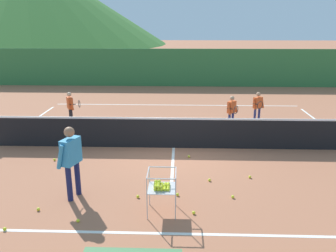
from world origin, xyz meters
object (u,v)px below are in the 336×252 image
(tennis_ball_8, at_px, (5,229))
(ball_cart, at_px, (161,186))
(tennis_ball_6, at_px, (177,194))
(tennis_ball_11, at_px, (78,221))
(student_0, at_px, (71,105))
(student_2, at_px, (258,105))
(tennis_ball_1, at_px, (72,154))
(student_1, at_px, (232,109))
(tennis_ball_0, at_px, (38,209))
(tennis_ball_10, at_px, (233,197))
(tennis_ball_7, at_px, (138,196))
(tennis_ball_4, at_px, (189,156))
(tennis_ball_2, at_px, (194,213))
(tennis_ball_3, at_px, (54,160))
(tennis_ball_5, at_px, (210,180))
(tennis_ball_9, at_px, (250,177))
(tennis_net, at_px, (174,133))
(instructor, at_px, (71,156))

(tennis_ball_8, bearing_deg, ball_cart, 14.65)
(tennis_ball_6, xyz_separation_m, tennis_ball_11, (-1.95, -1.14, 0.00))
(student_0, xyz_separation_m, student_2, (7.09, 0.40, -0.02))
(tennis_ball_1, relative_size, tennis_ball_8, 1.00)
(student_1, distance_m, ball_cart, 6.27)
(tennis_ball_0, distance_m, tennis_ball_10, 4.20)
(student_1, distance_m, tennis_ball_10, 5.31)
(tennis_ball_10, bearing_deg, tennis_ball_7, -178.40)
(tennis_ball_4, distance_m, tennis_ball_6, 2.32)
(tennis_ball_0, height_order, tennis_ball_2, same)
(tennis_ball_2, height_order, tennis_ball_7, same)
(tennis_ball_1, xyz_separation_m, tennis_ball_10, (4.39, -2.46, 0.00))
(tennis_ball_3, distance_m, tennis_ball_5, 4.44)
(tennis_ball_1, distance_m, tennis_ball_5, 4.26)
(student_2, height_order, tennis_ball_0, student_2)
(tennis_ball_6, distance_m, tennis_ball_7, 0.90)
(student_2, distance_m, tennis_ball_9, 5.12)
(tennis_ball_1, relative_size, tennis_ball_9, 1.00)
(student_2, height_order, tennis_ball_10, student_2)
(student_0, height_order, ball_cart, student_0)
(student_2, bearing_deg, tennis_net, -138.05)
(tennis_ball_6, bearing_deg, tennis_ball_3, 151.11)
(tennis_net, bearing_deg, tennis_ball_2, -82.79)
(ball_cart, height_order, tennis_ball_3, ball_cart)
(instructor, height_order, tennis_ball_4, instructor)
(student_2, bearing_deg, tennis_ball_6, -116.91)
(student_2, relative_size, tennis_ball_3, 17.75)
(student_0, bearing_deg, tennis_ball_1, -73.36)
(tennis_ball_6, xyz_separation_m, tennis_ball_9, (1.81, 0.98, 0.00))
(tennis_net, relative_size, tennis_ball_2, 164.89)
(student_1, height_order, student_2, student_1)
(tennis_ball_0, distance_m, tennis_ball_6, 3.00)
(student_1, height_order, tennis_ball_1, student_1)
(student_0, xyz_separation_m, tennis_ball_3, (0.58, -3.58, -0.72))
(student_1, xyz_separation_m, tennis_ball_9, (-0.09, -4.17, -0.70))
(tennis_ball_5, bearing_deg, ball_cart, -127.07)
(tennis_ball_7, bearing_deg, tennis_ball_0, -162.91)
(tennis_ball_8, distance_m, tennis_ball_9, 5.63)
(tennis_ball_8, height_order, tennis_ball_11, same)
(instructor, relative_size, tennis_ball_3, 24.30)
(tennis_ball_1, distance_m, tennis_ball_2, 4.71)
(instructor, height_order, tennis_ball_2, instructor)
(tennis_ball_0, distance_m, tennis_ball_3, 2.74)
(ball_cart, bearing_deg, tennis_ball_10, 22.26)
(tennis_ball_10, bearing_deg, tennis_net, 113.75)
(tennis_ball_1, distance_m, tennis_ball_6, 3.96)
(tennis_ball_5, bearing_deg, tennis_ball_1, 157.62)
(student_1, relative_size, tennis_ball_11, 17.92)
(tennis_ball_0, distance_m, tennis_ball_5, 3.99)
(student_2, height_order, tennis_ball_4, student_2)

